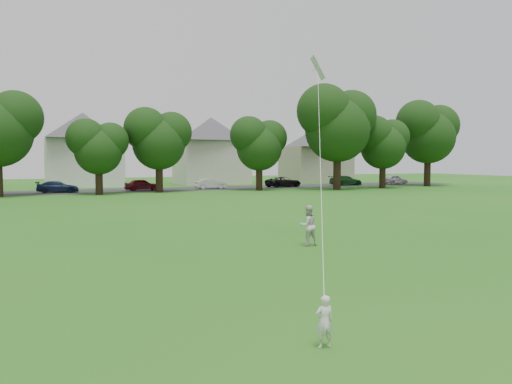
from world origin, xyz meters
name	(u,v)px	position (x,y,z in m)	size (l,w,h in m)	color
ground	(289,291)	(0.00, 0.00, 0.00)	(160.00, 160.00, 0.00)	#1B6116
street	(94,191)	(0.00, 42.00, 0.01)	(90.00, 7.00, 0.01)	#2D2D30
toddler	(324,321)	(-1.18, -3.50, 0.45)	(0.33, 0.22, 0.91)	silver
older_boy	(308,226)	(3.65, 5.39, 0.75)	(0.73, 0.57, 1.50)	silver
kite	(320,139)	(1.97, 1.85, 3.79)	(3.56, 5.92, 13.92)	silver
tree_row	(131,124)	(2.82, 36.23, 6.48)	(81.50, 10.05, 11.38)	black
parked_cars	(148,185)	(5.27, 41.00, 0.60)	(71.11, 2.41, 1.24)	black
house_row	(72,144)	(-1.33, 52.00, 5.01)	(77.13, 14.02, 10.32)	beige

